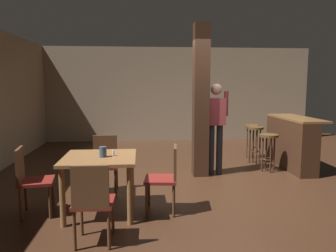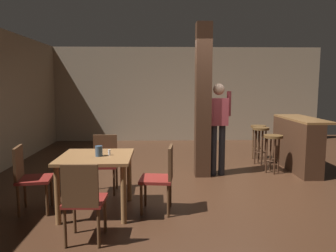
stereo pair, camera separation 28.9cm
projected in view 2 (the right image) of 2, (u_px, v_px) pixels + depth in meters
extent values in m
plane|color=#382114|center=(210.00, 184.00, 5.61)|extent=(10.80, 10.80, 0.00)
cube|color=gray|center=(187.00, 94.00, 9.89)|extent=(8.00, 0.10, 2.80)
cube|color=#382114|center=(203.00, 101.00, 5.98)|extent=(0.28, 0.28, 2.80)
cube|color=brown|center=(96.00, 157.00, 4.33)|extent=(0.94, 0.94, 0.04)
cylinder|color=brown|center=(129.00, 176.00, 4.79)|extent=(0.07, 0.07, 0.73)
cylinder|color=brown|center=(74.00, 177.00, 4.77)|extent=(0.07, 0.07, 0.73)
cylinder|color=brown|center=(124.00, 195.00, 4.00)|extent=(0.07, 0.07, 0.73)
cylinder|color=brown|center=(57.00, 195.00, 3.97)|extent=(0.07, 0.07, 0.73)
cube|color=maroon|center=(35.00, 179.00, 4.35)|extent=(0.48, 0.48, 0.04)
cube|color=#4C301C|center=(18.00, 163.00, 4.29)|extent=(0.09, 0.38, 0.45)
cylinder|color=#4C301C|center=(51.00, 191.00, 4.58)|extent=(0.04, 0.04, 0.43)
cylinder|color=#4C301C|center=(47.00, 199.00, 4.24)|extent=(0.04, 0.04, 0.43)
cylinder|color=#4C301C|center=(25.00, 192.00, 4.52)|extent=(0.04, 0.04, 0.43)
cylinder|color=#4C301C|center=(18.00, 201.00, 4.18)|extent=(0.04, 0.04, 0.43)
cube|color=maroon|center=(85.00, 201.00, 3.55)|extent=(0.43, 0.43, 0.04)
cube|color=#4C301C|center=(80.00, 186.00, 3.33)|extent=(0.38, 0.05, 0.45)
cylinder|color=#4C301C|center=(75.00, 214.00, 3.75)|extent=(0.04, 0.04, 0.43)
cylinder|color=#4C301C|center=(105.00, 214.00, 3.75)|extent=(0.04, 0.04, 0.43)
cylinder|color=#4C301C|center=(65.00, 228.00, 3.41)|extent=(0.04, 0.04, 0.43)
cylinder|color=#4C301C|center=(99.00, 228.00, 3.40)|extent=(0.04, 0.04, 0.43)
cube|color=maroon|center=(156.00, 179.00, 4.36)|extent=(0.46, 0.46, 0.04)
cube|color=#4C301C|center=(171.00, 163.00, 4.31)|extent=(0.08, 0.38, 0.45)
cylinder|color=#4C301C|center=(141.00, 200.00, 4.23)|extent=(0.04, 0.04, 0.43)
cylinder|color=#4C301C|center=(145.00, 191.00, 4.57)|extent=(0.04, 0.04, 0.43)
cylinder|color=#4C301C|center=(168.00, 200.00, 4.20)|extent=(0.04, 0.04, 0.43)
cylinder|color=#4C301C|center=(170.00, 192.00, 4.54)|extent=(0.04, 0.04, 0.43)
cube|color=maroon|center=(104.00, 165.00, 5.12)|extent=(0.42, 0.42, 0.04)
cube|color=#4C301C|center=(105.00, 149.00, 5.29)|extent=(0.38, 0.04, 0.45)
cylinder|color=#4C301C|center=(114.00, 182.00, 4.99)|extent=(0.04, 0.04, 0.43)
cylinder|color=#4C301C|center=(91.00, 182.00, 4.97)|extent=(0.04, 0.04, 0.43)
cylinder|color=#4C301C|center=(117.00, 176.00, 5.33)|extent=(0.04, 0.04, 0.43)
cylinder|color=#4C301C|center=(95.00, 176.00, 5.32)|extent=(0.04, 0.04, 0.43)
cylinder|color=#33475B|center=(99.00, 151.00, 4.28)|extent=(0.09, 0.09, 0.14)
cylinder|color=silver|center=(109.00, 152.00, 4.34)|extent=(0.03, 0.03, 0.08)
cube|color=maroon|center=(218.00, 112.00, 6.05)|extent=(0.35, 0.21, 0.50)
sphere|color=tan|center=(219.00, 89.00, 6.00)|extent=(0.22, 0.22, 0.21)
cylinder|color=#232328|center=(222.00, 150.00, 6.15)|extent=(0.12, 0.12, 0.95)
cylinder|color=#232328|center=(213.00, 150.00, 6.14)|extent=(0.12, 0.12, 0.95)
cylinder|color=maroon|center=(229.00, 104.00, 6.05)|extent=(0.08, 0.08, 0.46)
cylinder|color=maroon|center=(208.00, 104.00, 6.02)|extent=(0.08, 0.08, 0.46)
cube|color=brown|center=(302.00, 119.00, 6.49)|extent=(0.56, 1.65, 0.04)
cube|color=#382114|center=(296.00, 145.00, 6.56)|extent=(0.36, 1.65, 1.00)
cylinder|color=#4C3319|center=(273.00, 136.00, 6.26)|extent=(0.36, 0.36, 0.05)
torus|color=#382114|center=(272.00, 160.00, 6.32)|extent=(0.26, 0.26, 0.02)
cylinder|color=#382114|center=(270.00, 154.00, 6.43)|extent=(0.03, 0.03, 0.69)
cylinder|color=#382114|center=(275.00, 157.00, 6.19)|extent=(0.03, 0.03, 0.69)
cylinder|color=#382114|center=(279.00, 155.00, 6.31)|extent=(0.03, 0.03, 0.69)
cylinder|color=#382114|center=(266.00, 155.00, 6.31)|extent=(0.03, 0.03, 0.69)
cylinder|color=#4C3319|center=(261.00, 129.00, 6.95)|extent=(0.35, 0.35, 0.05)
torus|color=#382114|center=(260.00, 152.00, 7.01)|extent=(0.25, 0.25, 0.02)
cylinder|color=#382114|center=(259.00, 146.00, 7.11)|extent=(0.03, 0.03, 0.75)
cylinder|color=#382114|center=(262.00, 148.00, 6.89)|extent=(0.03, 0.03, 0.75)
cylinder|color=#382114|center=(265.00, 147.00, 7.00)|extent=(0.03, 0.03, 0.75)
cylinder|color=#382114|center=(255.00, 147.00, 7.00)|extent=(0.03, 0.03, 0.75)
cylinder|color=#4C3319|center=(258.00, 127.00, 7.44)|extent=(0.34, 0.34, 0.05)
torus|color=#4C301C|center=(258.00, 148.00, 7.50)|extent=(0.24, 0.24, 0.02)
cylinder|color=#4C301C|center=(256.00, 142.00, 7.60)|extent=(0.03, 0.03, 0.73)
cylinder|color=#4C301C|center=(259.00, 144.00, 7.38)|extent=(0.03, 0.03, 0.73)
cylinder|color=#4C301C|center=(263.00, 143.00, 7.49)|extent=(0.03, 0.03, 0.73)
cylinder|color=#4C301C|center=(253.00, 143.00, 7.48)|extent=(0.03, 0.03, 0.73)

